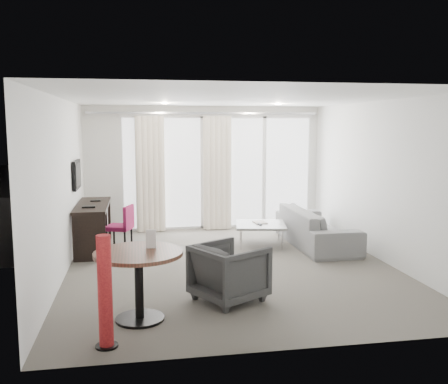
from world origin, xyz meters
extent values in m
cube|color=#5B564D|center=(0.00, 0.00, 0.00)|extent=(5.00, 6.00, 0.00)
cube|color=white|center=(0.00, 0.00, 2.60)|extent=(5.00, 6.00, 0.00)
cube|color=silver|center=(-2.50, 0.00, 1.30)|extent=(0.00, 6.00, 2.60)
cube|color=silver|center=(2.50, 0.00, 1.30)|extent=(0.00, 6.00, 2.60)
cube|color=silver|center=(0.00, -3.00, 1.30)|extent=(5.00, 0.00, 2.60)
cylinder|color=#FFE0B2|center=(-0.90, 1.60, 2.59)|extent=(0.12, 0.12, 0.02)
cylinder|color=#FFE0B2|center=(1.20, 1.60, 2.59)|extent=(0.12, 0.12, 0.02)
cylinder|color=maroon|center=(-1.76, -2.61, 0.57)|extent=(0.24, 0.24, 1.14)
imported|color=#333333|center=(-0.30, -1.51, 0.36)|extent=(1.08, 1.08, 0.73)
imported|color=slate|center=(1.82, 1.11, 0.34)|extent=(0.90, 2.31, 0.67)
cube|color=#4D4D50|center=(0.30, 4.50, -0.06)|extent=(5.60, 3.00, 0.12)
camera|label=1|loc=(-1.42, -7.50, 2.21)|focal=40.00mm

